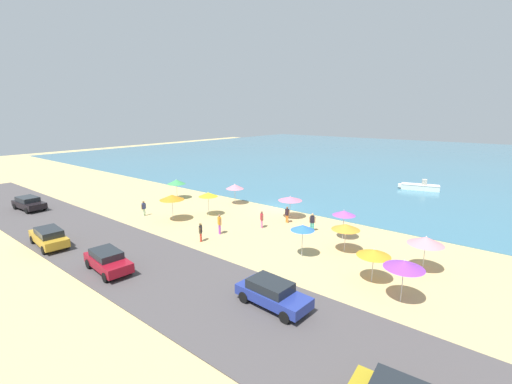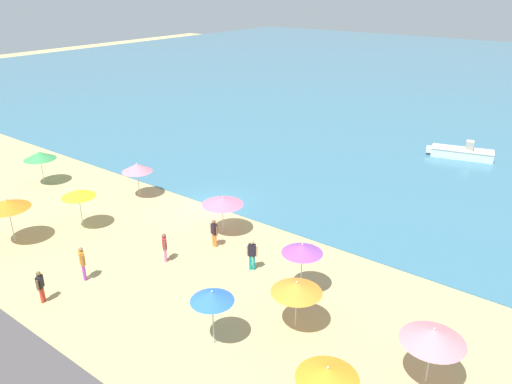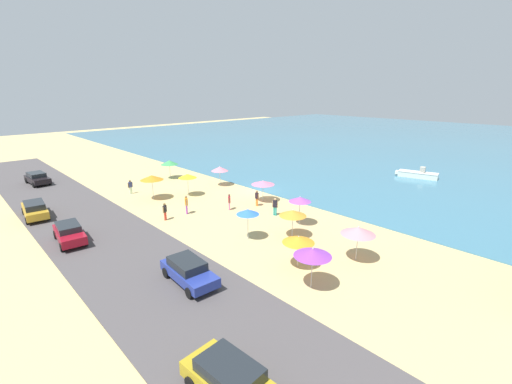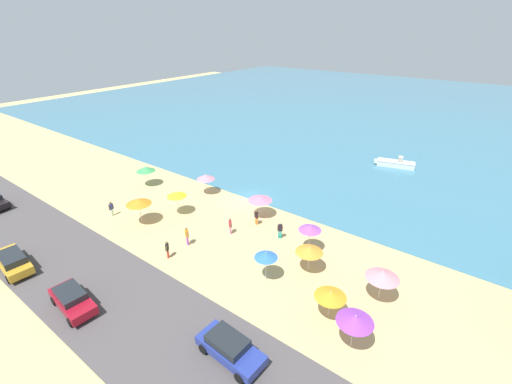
% 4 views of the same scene
% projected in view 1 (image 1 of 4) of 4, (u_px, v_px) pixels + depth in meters
% --- Properties ---
extents(ground_plane, '(160.00, 160.00, 0.00)m').
position_uv_depth(ground_plane, '(279.00, 208.00, 38.40)').
color(ground_plane, tan).
extents(sea, '(150.00, 110.00, 0.05)m').
position_uv_depth(sea, '(413.00, 158.00, 80.21)').
color(sea, teal).
rests_on(sea, ground_plane).
extents(coastal_road, '(80.00, 8.00, 0.06)m').
position_uv_depth(coastal_road, '(136.00, 260.00, 24.71)').
color(coastal_road, '#4B4647').
rests_on(coastal_road, ground_plane).
extents(beach_umbrella_0, '(1.97, 1.97, 2.53)m').
position_uv_depth(beach_umbrella_0, '(208.00, 194.00, 35.10)').
color(beach_umbrella_0, '#B2B2B7').
rests_on(beach_umbrella_0, ground_plane).
extents(beach_umbrella_1, '(2.32, 2.32, 2.50)m').
position_uv_depth(beach_umbrella_1, '(426.00, 241.00, 22.68)').
color(beach_umbrella_1, '#B2B2B7').
rests_on(beach_umbrella_1, ground_plane).
extents(beach_umbrella_2, '(2.10, 2.10, 2.22)m').
position_uv_depth(beach_umbrella_2, '(374.00, 253.00, 21.27)').
color(beach_umbrella_2, '#B2B2B7').
rests_on(beach_umbrella_2, ground_plane).
extents(beach_umbrella_3, '(2.15, 2.15, 2.31)m').
position_uv_depth(beach_umbrella_3, '(346.00, 227.00, 25.90)').
color(beach_umbrella_3, '#B2B2B7').
rests_on(beach_umbrella_3, ground_plane).
extents(beach_umbrella_4, '(1.91, 1.91, 2.60)m').
position_uv_depth(beach_umbrella_4, '(344.00, 213.00, 28.39)').
color(beach_umbrella_4, '#B2B2B7').
rests_on(beach_umbrella_4, ground_plane).
extents(beach_umbrella_5, '(2.05, 2.05, 2.43)m').
position_uv_depth(beach_umbrella_5, '(235.00, 186.00, 39.58)').
color(beach_umbrella_5, '#B2B2B7').
rests_on(beach_umbrella_5, ground_plane).
extents(beach_umbrella_6, '(2.23, 2.23, 2.48)m').
position_uv_depth(beach_umbrella_6, '(176.00, 182.00, 42.04)').
color(beach_umbrella_6, '#B2B2B7').
rests_on(beach_umbrella_6, ground_plane).
extents(beach_umbrella_7, '(2.40, 2.40, 2.69)m').
position_uv_depth(beach_umbrella_7, '(172.00, 197.00, 33.42)').
color(beach_umbrella_7, '#B2B2B7').
rests_on(beach_umbrella_7, ground_plane).
extents(beach_umbrella_8, '(1.76, 1.76, 2.53)m').
position_uv_depth(beach_umbrella_8, '(303.00, 228.00, 24.97)').
color(beach_umbrella_8, '#B2B2B7').
rests_on(beach_umbrella_8, ground_plane).
extents(beach_umbrella_9, '(2.40, 2.40, 2.27)m').
position_uv_depth(beach_umbrella_9, '(290.00, 199.00, 34.35)').
color(beach_umbrella_9, '#B2B2B7').
rests_on(beach_umbrella_9, ground_plane).
extents(beach_umbrella_10, '(2.21, 2.21, 2.57)m').
position_uv_depth(beach_umbrella_10, '(404.00, 264.00, 18.86)').
color(beach_umbrella_10, '#B2B2B7').
rests_on(beach_umbrella_10, ground_plane).
extents(bather_0, '(0.53, 0.35, 1.80)m').
position_uv_depth(bather_0, '(220.00, 223.00, 29.95)').
color(bather_0, purple).
rests_on(bather_0, ground_plane).
extents(bather_1, '(0.47, 0.40, 1.61)m').
position_uv_depth(bather_1, '(262.00, 218.00, 31.60)').
color(bather_1, pink).
rests_on(bather_1, ground_plane).
extents(bather_2, '(0.56, 0.29, 1.61)m').
position_uv_depth(bather_2, '(287.00, 214.00, 33.08)').
color(bather_2, orange).
rests_on(bather_2, ground_plane).
extents(bather_3, '(0.26, 0.57, 1.59)m').
position_uv_depth(bather_3, '(144.00, 208.00, 35.27)').
color(bather_3, silver).
rests_on(bather_3, ground_plane).
extents(bather_4, '(0.53, 0.35, 1.69)m').
position_uv_depth(bather_4, '(312.00, 221.00, 30.66)').
color(bather_4, teal).
rests_on(bather_4, ground_plane).
extents(bather_5, '(0.39, 0.47, 1.60)m').
position_uv_depth(bather_5, '(201.00, 231.00, 28.22)').
color(bather_5, red).
rests_on(bather_5, ground_plane).
extents(parked_car_0, '(4.71, 2.19, 1.48)m').
position_uv_depth(parked_car_0, '(49.00, 237.00, 27.13)').
color(parked_car_0, '#BA8B24').
rests_on(parked_car_0, coastal_road).
extents(parked_car_2, '(4.45, 2.18, 1.41)m').
position_uv_depth(parked_car_2, '(29.00, 203.00, 37.35)').
color(parked_car_2, black).
rests_on(parked_car_2, coastal_road).
extents(parked_car_3, '(4.27, 2.15, 1.41)m').
position_uv_depth(parked_car_3, '(108.00, 260.00, 22.87)').
color(parked_car_3, maroon).
rests_on(parked_car_3, coastal_road).
extents(parked_car_4, '(4.32, 2.06, 1.42)m').
position_uv_depth(parked_car_4, '(272.00, 293.00, 18.74)').
color(parked_car_4, navy).
rests_on(parked_car_4, coastal_road).
extents(skiff_nearshore, '(5.32, 2.60, 1.49)m').
position_uv_depth(skiff_nearshore, '(420.00, 187.00, 47.02)').
color(skiff_nearshore, silver).
rests_on(skiff_nearshore, sea).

